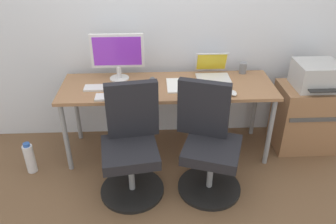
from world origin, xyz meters
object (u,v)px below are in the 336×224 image
(side_cabinet, at_px, (306,117))
(open_laptop, at_px, (212,72))
(water_bottle_on_floor, at_px, (30,158))
(desktop_monitor, at_px, (118,54))
(office_chair_left, at_px, (131,147))
(office_chair_right, at_px, (208,145))
(printer, at_px, (316,75))
(coffee_mug, at_px, (210,88))

(side_cabinet, height_order, open_laptop, open_laptop)
(side_cabinet, xyz_separation_m, water_bottle_on_floor, (-2.64, -0.30, -0.18))
(desktop_monitor, bearing_deg, office_chair_left, -79.49)
(office_chair_right, relative_size, printer, 2.35)
(water_bottle_on_floor, xyz_separation_m, open_laptop, (1.70, 0.44, 0.63))
(open_laptop, bearing_deg, office_chair_right, -100.05)
(office_chair_left, relative_size, coffee_mug, 10.22)
(coffee_mug, bearing_deg, office_chair_left, -152.28)
(office_chair_left, distance_m, desktop_monitor, 0.88)
(water_bottle_on_floor, bearing_deg, open_laptop, 14.52)
(side_cabinet, distance_m, printer, 0.45)
(office_chair_left, bearing_deg, coffee_mug, 27.72)
(printer, bearing_deg, coffee_mug, -169.46)
(side_cabinet, distance_m, coffee_mug, 1.12)
(desktop_monitor, height_order, open_laptop, desktop_monitor)
(side_cabinet, relative_size, desktop_monitor, 1.37)
(office_chair_right, bearing_deg, coffee_mug, 82.14)
(desktop_monitor, relative_size, coffee_mug, 5.22)
(water_bottle_on_floor, bearing_deg, printer, 6.46)
(printer, xyz_separation_m, desktop_monitor, (-1.82, 0.14, 0.19))
(office_chair_right, height_order, printer, office_chair_right)
(coffee_mug, bearing_deg, printer, 10.54)
(open_laptop, bearing_deg, desktop_monitor, -179.61)
(office_chair_left, xyz_separation_m, water_bottle_on_floor, (-0.95, 0.25, -0.28))
(open_laptop, bearing_deg, side_cabinet, -8.53)
(desktop_monitor, xyz_separation_m, open_laptop, (0.88, 0.01, -0.20))
(coffee_mug, bearing_deg, office_chair_right, -97.86)
(water_bottle_on_floor, height_order, open_laptop, open_laptop)
(side_cabinet, bearing_deg, office_chair_right, -152.57)
(office_chair_right, relative_size, side_cabinet, 1.43)
(printer, relative_size, coffee_mug, 4.35)
(office_chair_right, distance_m, coffee_mug, 0.50)
(coffee_mug, bearing_deg, open_laptop, 77.58)
(desktop_monitor, bearing_deg, office_chair_right, -42.07)
(office_chair_right, bearing_deg, water_bottle_on_floor, 170.98)
(water_bottle_on_floor, bearing_deg, coffee_mug, 3.89)
(office_chair_left, relative_size, water_bottle_on_floor, 3.03)
(side_cabinet, bearing_deg, open_laptop, 171.47)
(office_chair_right, bearing_deg, side_cabinet, 27.43)
(printer, bearing_deg, office_chair_right, -152.61)
(side_cabinet, bearing_deg, water_bottle_on_floor, -173.52)
(office_chair_right, xyz_separation_m, open_laptop, (0.12, 0.69, 0.35))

